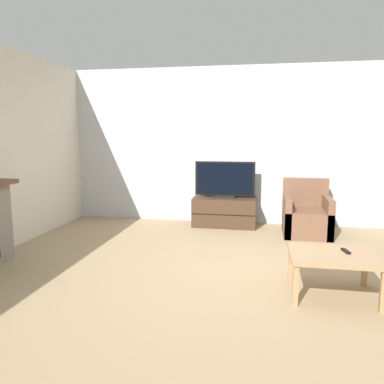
# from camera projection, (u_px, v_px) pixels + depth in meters

# --- Properties ---
(ground_plane) EXTENTS (24.00, 24.00, 0.00)m
(ground_plane) POSITION_uv_depth(u_px,v_px,m) (230.00, 279.00, 4.05)
(ground_plane) COLOR #9E8460
(wall_back) EXTENTS (12.00, 0.06, 2.70)m
(wall_back) POSITION_uv_depth(u_px,v_px,m) (244.00, 146.00, 6.46)
(wall_back) COLOR silver
(wall_back) RESTS_ON ground
(tv_stand) EXTENTS (1.06, 0.51, 0.49)m
(tv_stand) POSITION_uv_depth(u_px,v_px,m) (224.00, 212.00, 6.37)
(tv_stand) COLOR #422D1E
(tv_stand) RESTS_ON ground
(tv) EXTENTS (1.00, 0.18, 0.61)m
(tv) POSITION_uv_depth(u_px,v_px,m) (225.00, 181.00, 6.29)
(tv) COLOR black
(tv) RESTS_ON tv_stand
(armchair) EXTENTS (0.70, 0.76, 0.85)m
(armchair) POSITION_uv_depth(u_px,v_px,m) (306.00, 217.00, 5.83)
(armchair) COLOR brown
(armchair) RESTS_ON ground
(coffee_table) EXTENTS (0.82, 0.68, 0.41)m
(coffee_table) POSITION_uv_depth(u_px,v_px,m) (333.00, 260.00, 3.59)
(coffee_table) COLOR #A37F56
(coffee_table) RESTS_ON ground
(remote) EXTENTS (0.07, 0.15, 0.02)m
(remote) POSITION_uv_depth(u_px,v_px,m) (346.00, 251.00, 3.65)
(remote) COLOR black
(remote) RESTS_ON coffee_table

